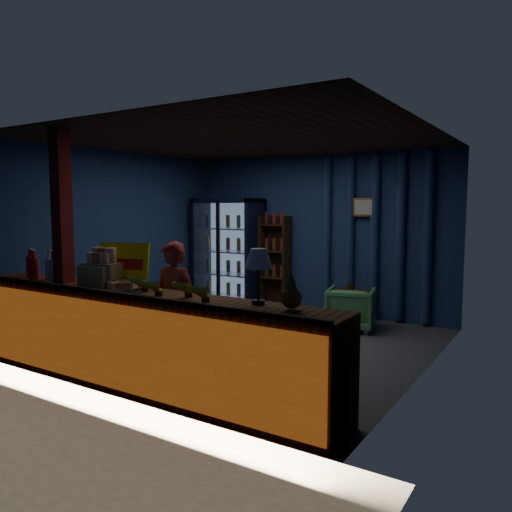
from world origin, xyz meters
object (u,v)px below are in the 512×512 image
at_px(green_chair, 351,308).
at_px(pastry_tray, 124,286).
at_px(table_lamp, 258,261).
at_px(shopkeeper, 174,307).

bearing_deg(green_chair, pastry_tray, 57.20).
distance_m(pastry_tray, table_lamp, 1.60).
bearing_deg(table_lamp, pastry_tray, -178.12).
height_order(shopkeeper, green_chair, shopkeeper).
bearing_deg(pastry_tray, green_chair, 70.49).
relative_size(shopkeeper, table_lamp, 2.96).
xyz_separation_m(shopkeeper, green_chair, (0.93, 2.73, -0.40)).
height_order(green_chair, table_lamp, table_lamp).
xyz_separation_m(shopkeeper, table_lamp, (1.35, -0.45, 0.62)).
distance_m(shopkeeper, pastry_tray, 0.61).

